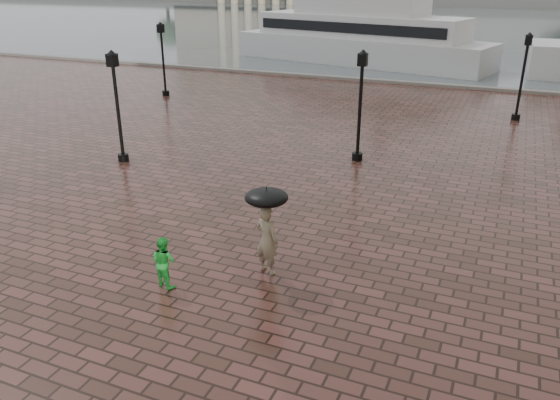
# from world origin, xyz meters

# --- Properties ---
(ground) EXTENTS (300.00, 300.00, 0.00)m
(ground) POSITION_xyz_m (0.00, 0.00, 0.00)
(ground) COLOR #362118
(ground) RESTS_ON ground
(harbour_water) EXTENTS (240.00, 240.00, 0.00)m
(harbour_water) POSITION_xyz_m (0.00, 92.00, 0.00)
(harbour_water) COLOR #424C50
(harbour_water) RESTS_ON ground
(quay_edge) EXTENTS (80.00, 0.60, 0.30)m
(quay_edge) POSITION_xyz_m (0.00, 32.00, 0.00)
(quay_edge) COLOR slate
(quay_edge) RESTS_ON ground
(street_lamps) EXTENTS (21.44, 14.44, 4.40)m
(street_lamps) POSITION_xyz_m (-1.50, 17.50, 2.33)
(street_lamps) COLOR black
(street_lamps) RESTS_ON ground
(adult_pedestrian) EXTENTS (0.79, 0.63, 1.88)m
(adult_pedestrian) POSITION_xyz_m (3.38, 3.93, 0.94)
(adult_pedestrian) COLOR gray
(adult_pedestrian) RESTS_ON ground
(child_pedestrian) EXTENTS (0.74, 0.63, 1.33)m
(child_pedestrian) POSITION_xyz_m (1.29, 2.33, 0.67)
(child_pedestrian) COLOR green
(child_pedestrian) RESTS_ON ground
(ferry_near) EXTENTS (23.61, 10.85, 7.53)m
(ferry_near) POSITION_xyz_m (-4.34, 40.51, 2.26)
(ferry_near) COLOR silver
(ferry_near) RESTS_ON ground
(umbrella) EXTENTS (1.10, 1.10, 1.20)m
(umbrella) POSITION_xyz_m (3.38, 3.93, 2.13)
(umbrella) COLOR black
(umbrella) RESTS_ON ground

